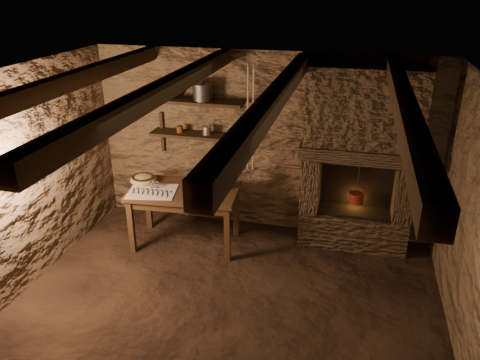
% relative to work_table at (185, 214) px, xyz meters
% --- Properties ---
extents(floor, '(4.50, 4.50, 0.00)m').
position_rel_work_table_xyz_m(floor, '(0.85, -1.26, -0.42)').
color(floor, black).
rests_on(floor, ground).
extents(back_wall, '(4.50, 0.04, 2.40)m').
position_rel_work_table_xyz_m(back_wall, '(0.85, 0.74, 0.78)').
color(back_wall, brown).
rests_on(back_wall, floor).
extents(left_wall, '(0.04, 4.00, 2.40)m').
position_rel_work_table_xyz_m(left_wall, '(-1.40, -1.26, 0.78)').
color(left_wall, brown).
rests_on(left_wall, floor).
extents(right_wall, '(0.04, 4.00, 2.40)m').
position_rel_work_table_xyz_m(right_wall, '(3.10, -1.26, 0.78)').
color(right_wall, brown).
rests_on(right_wall, floor).
extents(ceiling, '(4.50, 4.00, 0.04)m').
position_rel_work_table_xyz_m(ceiling, '(0.85, -1.26, 1.98)').
color(ceiling, black).
rests_on(ceiling, back_wall).
extents(beam_far_left, '(0.14, 3.95, 0.16)m').
position_rel_work_table_xyz_m(beam_far_left, '(-0.65, -1.26, 1.89)').
color(beam_far_left, black).
rests_on(beam_far_left, ceiling).
extents(beam_mid_left, '(0.14, 3.95, 0.16)m').
position_rel_work_table_xyz_m(beam_mid_left, '(0.35, -1.26, 1.89)').
color(beam_mid_left, black).
rests_on(beam_mid_left, ceiling).
extents(beam_mid_right, '(0.14, 3.95, 0.16)m').
position_rel_work_table_xyz_m(beam_mid_right, '(1.35, -1.26, 1.89)').
color(beam_mid_right, black).
rests_on(beam_mid_right, ceiling).
extents(beam_far_right, '(0.14, 3.95, 0.16)m').
position_rel_work_table_xyz_m(beam_far_right, '(2.35, -1.26, 1.89)').
color(beam_far_right, black).
rests_on(beam_far_right, ceiling).
extents(shelf_lower, '(1.25, 0.30, 0.04)m').
position_rel_work_table_xyz_m(shelf_lower, '(-0.00, 0.58, 0.88)').
color(shelf_lower, black).
rests_on(shelf_lower, back_wall).
extents(shelf_upper, '(1.25, 0.30, 0.04)m').
position_rel_work_table_xyz_m(shelf_upper, '(-0.00, 0.58, 1.33)').
color(shelf_upper, black).
rests_on(shelf_upper, back_wall).
extents(hearth, '(1.43, 0.51, 2.30)m').
position_rel_work_table_xyz_m(hearth, '(2.10, 0.51, 0.81)').
color(hearth, '#3D2D1E').
rests_on(hearth, floor).
extents(work_table, '(1.41, 0.89, 0.77)m').
position_rel_work_table_xyz_m(work_table, '(0.00, 0.00, 0.00)').
color(work_table, '#382313').
rests_on(work_table, floor).
extents(linen_cloth, '(0.66, 0.57, 0.01)m').
position_rel_work_table_xyz_m(linen_cloth, '(-0.35, -0.17, 0.36)').
color(linen_cloth, silver).
rests_on(linen_cloth, work_table).
extents(pewter_cutlery_row, '(0.51, 0.27, 0.01)m').
position_rel_work_table_xyz_m(pewter_cutlery_row, '(-0.35, -0.19, 0.37)').
color(pewter_cutlery_row, gray).
rests_on(pewter_cutlery_row, linen_cloth).
extents(drinking_glasses, '(0.19, 0.06, 0.07)m').
position_rel_work_table_xyz_m(drinking_glasses, '(-0.33, -0.06, 0.40)').
color(drinking_glasses, white).
rests_on(drinking_glasses, linen_cloth).
extents(stoneware_jug, '(0.18, 0.18, 0.51)m').
position_rel_work_table_xyz_m(stoneware_jug, '(0.49, 0.15, 0.58)').
color(stoneware_jug, '#9B5F1E').
rests_on(stoneware_jug, work_table).
extents(wooden_bowl, '(0.44, 0.44, 0.12)m').
position_rel_work_table_xyz_m(wooden_bowl, '(-0.58, 0.07, 0.40)').
color(wooden_bowl, '#9F8045').
rests_on(wooden_bowl, work_table).
extents(iron_stockpot, '(0.29, 0.29, 0.20)m').
position_rel_work_table_xyz_m(iron_stockpot, '(0.10, 0.58, 1.45)').
color(iron_stockpot, '#2F2C2A').
rests_on(iron_stockpot, shelf_upper).
extents(tin_pan, '(0.29, 0.16, 0.27)m').
position_rel_work_table_xyz_m(tin_pan, '(-0.33, 0.68, 1.49)').
color(tin_pan, '#9F9E99').
rests_on(tin_pan, shelf_upper).
extents(small_kettle, '(0.18, 0.16, 0.16)m').
position_rel_work_table_xyz_m(small_kettle, '(0.14, 0.58, 0.96)').
color(small_kettle, '#9F9E99').
rests_on(small_kettle, shelf_lower).
extents(rusty_tin, '(0.11, 0.11, 0.08)m').
position_rel_work_table_xyz_m(rusty_tin, '(-0.24, 0.58, 0.95)').
color(rusty_tin, '#502610').
rests_on(rusty_tin, shelf_lower).
extents(red_pot, '(0.20, 0.19, 0.54)m').
position_rel_work_table_xyz_m(red_pot, '(2.11, 0.46, 0.28)').
color(red_pot, maroon).
rests_on(red_pot, hearth).
extents(hanging_ropes, '(0.08, 0.08, 1.20)m').
position_rel_work_table_xyz_m(hanging_ropes, '(0.90, -0.21, 1.38)').
color(hanging_ropes, tan).
rests_on(hanging_ropes, ceiling).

